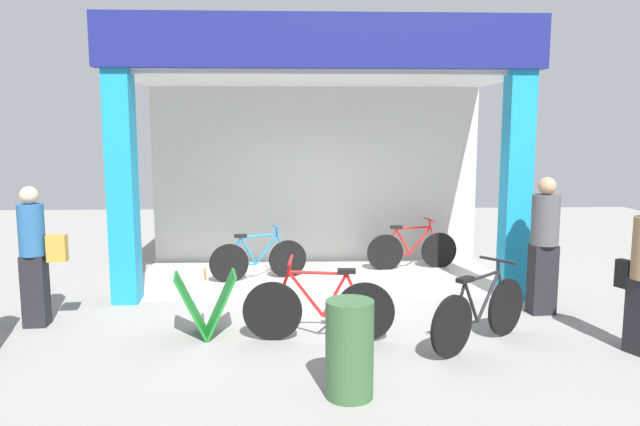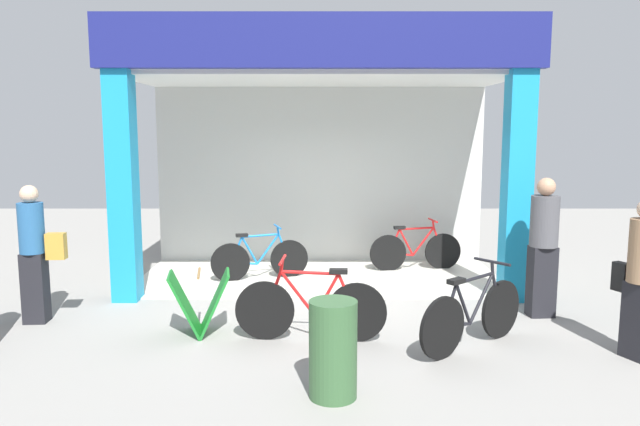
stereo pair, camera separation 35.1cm
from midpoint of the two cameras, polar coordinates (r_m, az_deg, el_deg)
ground_plane at (r=8.57m, az=-1.02°, el=-8.23°), size 19.58×19.58×0.00m
shop_facade at (r=9.61m, az=-1.23°, el=6.24°), size 5.99×2.83×3.89m
bicycle_inside_0 at (r=9.61m, az=-6.92°, el=-4.38°), size 1.52×0.54×0.87m
bicycle_inside_1 at (r=10.36m, az=7.79°, el=-3.47°), size 1.58×0.44×0.88m
bicycle_parked_0 at (r=6.88m, az=-1.57°, el=-9.03°), size 1.73×0.47×0.95m
bicycle_parked_1 at (r=6.91m, az=13.57°, el=-9.22°), size 1.36×1.12×0.94m
sandwich_board_sign at (r=7.19m, az=-12.19°, el=-8.51°), size 0.77×0.61×0.75m
pedestrian_0 at (r=8.20m, az=19.40°, el=-2.72°), size 0.38×0.38×1.79m
pedestrian_1 at (r=8.11m, az=-26.62°, el=-3.59°), size 0.56×0.32×1.72m
trash_bin at (r=5.48m, az=0.95°, el=-12.82°), size 0.43×0.43×0.89m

